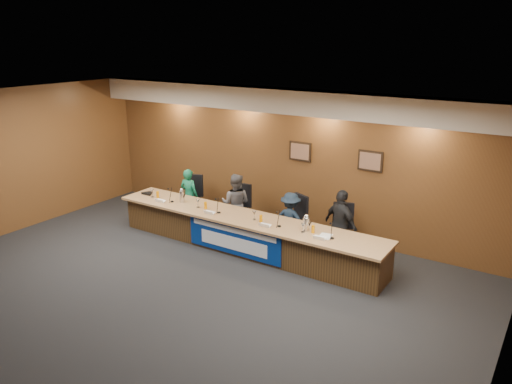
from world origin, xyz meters
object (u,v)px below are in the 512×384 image
banner (234,239)px  office_chair_b (238,211)px  carafe_right (306,224)px  speakerphone (148,193)px  panelist_b (236,204)px  dais_body (245,234)px  office_chair_c (293,223)px  office_chair_d (342,234)px  carafe_left (182,196)px  panelist_a (189,195)px  panelist_d (341,225)px  office_chair_a (192,201)px  panelist_c (290,220)px

banner → office_chair_b: banner is taller
carafe_right → speakerphone: (-4.12, -0.00, -0.10)m
banner → panelist_b: 1.36m
dais_body → carafe_right: 1.51m
panelist_b → office_chair_b: 0.23m
panelist_b → speakerphone: bearing=1.2°
panelist_b → office_chair_c: bearing=165.2°
banner → office_chair_d: bearing=33.7°
office_chair_b → carafe_left: (-0.94, -0.81, 0.40)m
panelist_a → office_chair_b: size_ratio=2.68×
panelist_a → panelist_d: bearing=174.8°
dais_body → office_chair_b: (-0.73, 0.79, 0.13)m
office_chair_b → carafe_right: bearing=-25.2°
panelist_b → panelist_d: bearing=161.2°
panelist_b → office_chair_b: size_ratio=2.85×
panelist_b → carafe_left: bearing=18.2°
banner → office_chair_b: size_ratio=4.58×
office_chair_b → banner: bearing=-63.1°
banner → panelist_b: size_ratio=1.61×
panelist_a → office_chair_a: bearing=-95.2°
office_chair_d → carafe_left: 3.59m
panelist_a → office_chair_a: (0.00, 0.10, -0.16)m
speakerphone → panelist_c: bearing=12.1°
banner → carafe_left: bearing=166.7°
panelist_b → office_chair_c: 1.42m
office_chair_a → carafe_left: (0.41, -0.81, 0.40)m
panelist_c → panelist_d: (1.13, 0.00, 0.12)m
office_chair_b → office_chair_a: bearing=175.8°
panelist_b → office_chair_d: bearing=163.4°
office_chair_a → office_chair_c: (2.75, 0.00, 0.00)m
carafe_right → speakerphone: size_ratio=0.81×
banner → office_chair_a: size_ratio=4.58×
office_chair_a → speakerphone: speakerphone is taller
dais_body → panelist_b: (-0.73, 0.69, 0.34)m
panelist_c → panelist_d: size_ratio=0.83×
panelist_c → carafe_right: 1.07m
panelist_d → carafe_left: 3.55m
office_chair_a → speakerphone: bearing=-148.5°
carafe_left → carafe_right: carafe_left is taller
panelist_a → panelist_c: bearing=174.8°
carafe_right → panelist_b: bearing=161.4°
office_chair_b → office_chair_d: size_ratio=1.00×
office_chair_d → banner: bearing=-169.0°
panelist_a → panelist_d: panelist_d is taller
banner → office_chair_c: banner is taller
panelist_b → carafe_right: (2.14, -0.72, 0.19)m
office_chair_a → speakerphone: (-0.62, -0.82, 0.30)m
office_chair_a → office_chair_b: size_ratio=1.00×
panelist_b → panelist_d: 2.54m
banner → office_chair_a: banner is taller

